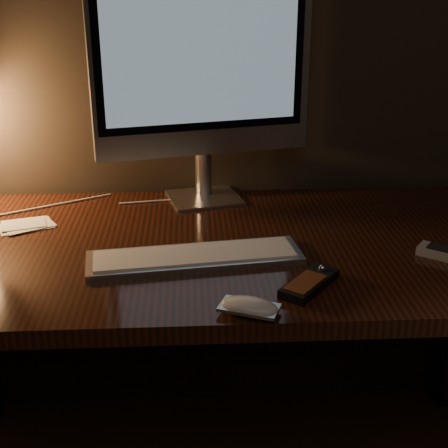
{
  "coord_description": "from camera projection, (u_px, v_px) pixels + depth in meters",
  "views": [
    {
      "loc": [
        -0.09,
        0.5,
        1.35
      ],
      "look_at": [
        -0.02,
        1.73,
        0.85
      ],
      "focal_mm": 50.0,
      "sensor_mm": 36.0,
      "label": 1
    }
  ],
  "objects": [
    {
      "name": "media_remote",
      "position": [
        309.0,
        283.0,
        1.27
      ],
      "size": [
        0.14,
        0.16,
        0.03
      ],
      "rotation": [
        0.0,
        0.0,
        0.89
      ],
      "color": "black",
      "rests_on": "desk"
    },
    {
      "name": "mouse",
      "position": [
        249.0,
        308.0,
        1.17
      ],
      "size": [
        0.12,
        0.1,
        0.02
      ],
      "primitive_type": "ellipsoid",
      "rotation": [
        0.0,
        0.0,
        -0.39
      ],
      "color": "white",
      "rests_on": "desk"
    },
    {
      "name": "monitor",
      "position": [
        203.0,
        68.0,
        1.62
      ],
      "size": [
        0.58,
        0.21,
        0.62
      ],
      "rotation": [
        0.0,
        0.0,
        0.24
      ],
      "color": "silver",
      "rests_on": "desk"
    },
    {
      "name": "papers",
      "position": [
        26.0,
        225.0,
        1.57
      ],
      "size": [
        0.15,
        0.13,
        0.01
      ],
      "primitive_type": "cube",
      "rotation": [
        0.0,
        0.0,
        0.39
      ],
      "color": "white",
      "rests_on": "desk"
    },
    {
      "name": "keyboard",
      "position": [
        195.0,
        257.0,
        1.39
      ],
      "size": [
        0.49,
        0.19,
        0.02
      ],
      "primitive_type": "cube",
      "rotation": [
        0.0,
        0.0,
        0.13
      ],
      "color": "silver",
      "rests_on": "desk"
    },
    {
      "name": "desk",
      "position": [
        227.0,
        277.0,
        1.6
      ],
      "size": [
        1.6,
        0.75,
        0.75
      ],
      "color": "black",
      "rests_on": "ground"
    },
    {
      "name": "cable",
      "position": [
        114.0,
        204.0,
        1.72
      ],
      "size": [
        0.6,
        0.18,
        0.01
      ],
      "primitive_type": "cylinder",
      "rotation": [
        0.0,
        1.57,
        0.29
      ],
      "color": "white",
      "rests_on": "desk"
    }
  ]
}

